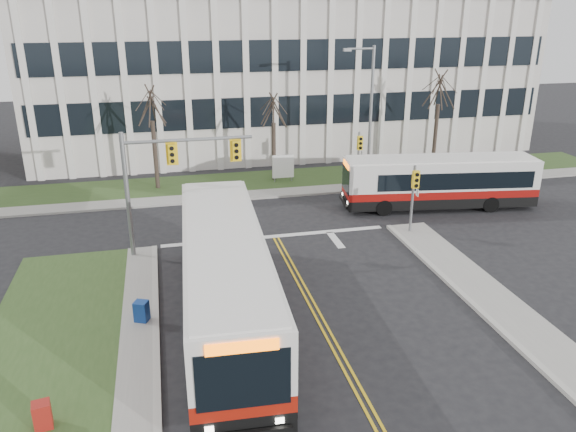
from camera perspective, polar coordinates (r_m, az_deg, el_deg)
The scene contains 18 objects.
ground at distance 22.88m, azimuth 2.92°, elevation -9.83°, with size 120.00×120.00×0.00m, color black.
sidewalk_west at distance 18.13m, azimuth -15.46°, elevation -19.68°, with size 1.20×26.00×0.14m, color #9E9B93.
sidewalk_east at distance 22.29m, azimuth 26.16°, elevation -12.87°, with size 2.00×26.00×0.14m, color #9E9B93.
sidewalk_cross at distance 37.54m, azimuth 4.00°, elevation 2.70°, with size 44.00×1.60×0.14m, color #9E9B93.
building_lawn at distance 40.10m, azimuth 2.85°, elevation 3.89°, with size 44.00×5.00×0.12m, color #304A1F.
office_building at distance 50.37m, azimuth -0.82°, elevation 14.25°, with size 40.00×16.00×12.00m, color silver.
mast_arm_signal at distance 27.11m, azimuth -12.67°, elevation 4.43°, with size 6.11×0.38×6.20m.
signal_pole_near at distance 30.20m, azimuth 12.67°, elevation 2.60°, with size 0.34×0.39×3.80m.
signal_pole_far at distance 37.73m, azimuth 7.23°, elevation 6.52°, with size 0.34×0.39×3.80m.
streetlight at distance 38.20m, azimuth 8.19°, elevation 10.78°, with size 2.15×0.25×9.20m.
directory_sign at distance 38.74m, azimuth -0.50°, elevation 5.02°, with size 1.50×0.12×2.00m.
tree_left at distance 37.44m, azimuth -13.73°, elevation 10.71°, with size 1.80×1.80×7.70m.
tree_mid at distance 38.48m, azimuth -1.49°, elevation 10.58°, with size 1.80×1.80×6.82m.
tree_right at distance 42.17m, azimuth 15.13°, elevation 12.19°, with size 1.80×1.80×8.25m.
bus_main at distance 21.49m, azimuth -6.41°, elevation -6.55°, with size 2.95×13.60×3.63m, color silver, non-canonical shape.
bus_cross at distance 35.10m, azimuth 15.10°, elevation 3.24°, with size 2.48×11.44×3.05m, color silver, non-canonical shape.
newspaper_box_blue at distance 22.66m, azimuth -14.64°, elevation -9.48°, with size 0.50×0.45×0.95m, color navy.
newspaper_box_red at distance 18.55m, azimuth -23.66°, elevation -18.19°, with size 0.50×0.45×0.95m, color maroon.
Camera 1 is at (-5.54, -18.94, 11.58)m, focal length 35.00 mm.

